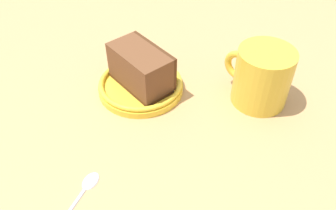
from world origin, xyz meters
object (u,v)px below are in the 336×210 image
Objects in this scene: tea_mug at (262,76)px; cake_slice at (141,68)px; teaspoon at (83,190)px; small_plate at (141,85)px.

cake_slice is at bearing 173.19° from tea_mug.
teaspoon is (-6.30, -21.01, -4.20)cm from cake_slice.
small_plate is 20.27cm from tea_mug.
tea_mug is at bearing -6.22° from small_plate.
small_plate is at bearing 73.71° from teaspoon.
tea_mug is (19.76, -2.15, 3.93)cm from small_plate.
teaspoon is (-25.85, -18.68, -4.57)cm from tea_mug.
cake_slice is 19.70cm from tea_mug.
small_plate is 1.41× the size of tea_mug.
cake_slice reaches higher than small_plate.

